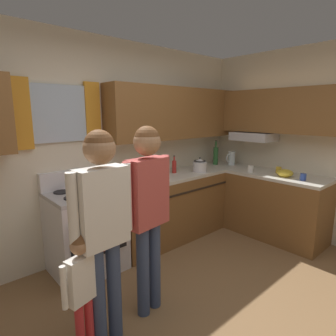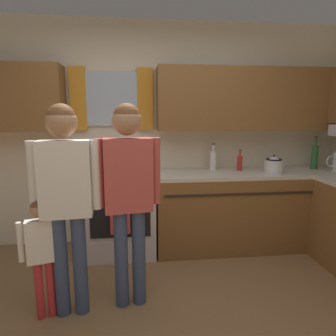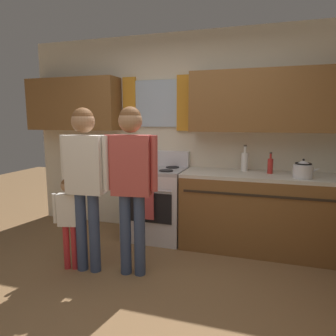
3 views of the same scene
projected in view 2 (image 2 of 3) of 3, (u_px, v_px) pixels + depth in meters
name	position (u px, v px, depth m)	size (l,w,h in m)	color
back_wall_unit	(157.00, 121.00, 3.45)	(4.60, 0.42, 2.60)	beige
kitchen_counter_run	(293.00, 218.00, 3.18)	(2.30, 1.92, 0.90)	brown
stove_oven	(122.00, 212.00, 3.32)	(0.73, 0.67, 1.10)	silver
bottle_milk_white	(213.00, 160.00, 3.48)	(0.08, 0.08, 0.31)	white
bottle_wine_green	(315.00, 156.00, 3.54)	(0.08, 0.08, 0.39)	#2D6633
bottle_sauce_red	(240.00, 163.00, 3.42)	(0.06, 0.06, 0.25)	red
stovetop_kettle	(274.00, 165.00, 3.28)	(0.27, 0.20, 0.21)	silver
adult_holding_child	(66.00, 187.00, 2.16)	(0.50, 0.22, 1.62)	#38476B
adult_in_plaid	(128.00, 183.00, 2.27)	(0.50, 0.22, 1.63)	#38476B
small_child	(42.00, 245.00, 2.19)	(0.31, 0.14, 0.94)	red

